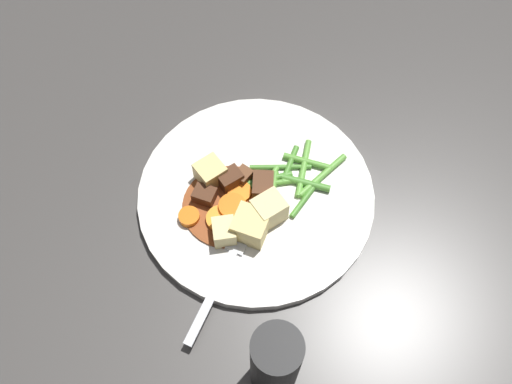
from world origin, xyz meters
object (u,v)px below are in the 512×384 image
Objects in this scene: dinner_plate at (256,194)px; meat_chunk_3 at (243,176)px; potato_chunk_1 at (269,210)px; meat_chunk_2 at (230,180)px; potato_chunk_2 at (224,232)px; meat_chunk_0 at (263,186)px; carrot_slice_4 at (189,217)px; potato_chunk_3 at (251,226)px; meat_chunk_1 at (205,195)px; carrot_slice_0 at (243,221)px; potato_chunk_0 at (210,173)px; fork at (225,268)px; pepper_mill at (275,363)px; carrot_slice_2 at (240,196)px; carrot_slice_3 at (221,219)px; carrot_slice_1 at (232,207)px.

meat_chunk_3 reaches higher than dinner_plate.
potato_chunk_1 is 0.06m from meat_chunk_2.
potato_chunk_2 reaches higher than meat_chunk_0.
potato_chunk_2 reaches higher than meat_chunk_3.
carrot_slice_4 is 0.66× the size of potato_chunk_3.
meat_chunk_1 and meat_chunk_3 have the same top height.
carrot_slice_0 is 0.06m from meat_chunk_2.
potato_chunk_0 is 0.90× the size of potato_chunk_1.
carrot_slice_0 is 0.90× the size of potato_chunk_1.
meat_chunk_3 reaches higher than fork.
dinner_plate is 9.82× the size of potato_chunk_2.
potato_chunk_2 is 1.45× the size of meat_chunk_3.
pepper_mill is at bearing 91.76° from carrot_slice_0.
pepper_mill is (0.00, 0.23, 0.04)m from meat_chunk_3.
potato_chunk_1 reaches higher than meat_chunk_1.
meat_chunk_0 reaches higher than meat_chunk_3.
potato_chunk_3 reaches higher than carrot_slice_4.
dinner_plate is at bearing 179.13° from meat_chunk_1.
meat_chunk_3 is (-0.05, -0.02, -0.00)m from meat_chunk_1.
meat_chunk_3 is 0.15× the size of pepper_mill.
fork is (-0.00, 0.12, -0.01)m from potato_chunk_0.
carrot_slice_2 is at bearing 172.28° from meat_chunk_1.
meat_chunk_3 reaches higher than carrot_slice_3.
potato_chunk_1 is (-0.04, 0.02, 0.01)m from carrot_slice_1.
carrot_slice_4 is 0.08m from fork.
meat_chunk_1 is (0.05, -0.05, -0.01)m from potato_chunk_3.
fork is (0.03, 0.09, -0.00)m from carrot_slice_2.
meat_chunk_1 is 1.27× the size of meat_chunk_3.
fork is 0.14m from pepper_mill.
potato_chunk_1 is at bearing 176.90° from carrot_slice_3.
fork is at bearing 62.15° from carrot_slice_0.
pepper_mill reaches higher than fork.
meat_chunk_3 is (-0.03, -0.05, 0.00)m from carrot_slice_3.
potato_chunk_3 reaches higher than meat_chunk_2.
fork is 1.18× the size of pepper_mill.
dinner_plate is at bearing -147.97° from carrot_slice_1.
potato_chunk_1 is 0.18m from pepper_mill.
carrot_slice_3 is at bearing 114.32° from meat_chunk_1.
potato_chunk_1 reaches higher than carrot_slice_2.
carrot_slice_1 is at bearing 86.45° from meat_chunk_2.
pepper_mill is at bearing 85.53° from dinner_plate.
pepper_mill is (-0.07, 0.19, 0.05)m from carrot_slice_4.
potato_chunk_0 is at bearing -11.76° from meat_chunk_3.
meat_chunk_3 is at bearing -149.41° from carrot_slice_4.
carrot_slice_2 is 0.04m from potato_chunk_1.
carrot_slice_1 is at bearing -64.76° from carrot_slice_0.
carrot_slice_0 is 0.20× the size of fork.
meat_chunk_2 is (-0.02, -0.07, -0.00)m from potato_chunk_2.
potato_chunk_2 is at bearing 66.88° from carrot_slice_1.
carrot_slice_0 is at bearing -56.70° from potato_chunk_3.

